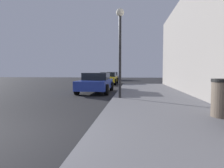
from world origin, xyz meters
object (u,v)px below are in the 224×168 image
at_px(street_lamp, 120,37).
at_px(car_silver, 112,76).
at_px(car_blue, 96,83).
at_px(car_yellow, 108,78).

xyz_separation_m(street_lamp, car_silver, (-2.56, 21.30, -2.29)).
relative_size(car_blue, car_yellow, 1.01).
height_order(car_blue, car_yellow, same).
bearing_deg(car_yellow, car_blue, 91.61).
bearing_deg(street_lamp, car_blue, 117.25).
bearing_deg(car_yellow, street_lamp, 99.73).
xyz_separation_m(car_blue, car_silver, (-0.79, 17.88, 0.00)).
height_order(street_lamp, car_silver, street_lamp).
xyz_separation_m(car_yellow, car_silver, (-0.56, 9.67, 0.00)).
bearing_deg(car_silver, car_yellow, 93.33).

